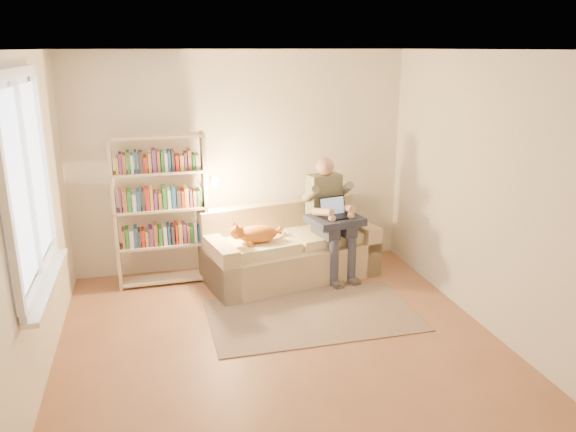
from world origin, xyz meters
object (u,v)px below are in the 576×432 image
object	(u,v)px
cat	(255,234)
sofa	(289,252)
laptop	(333,212)
bookshelf	(161,203)
person	(329,211)

from	to	relation	value
cat	sofa	bearing A→B (deg)	14.77
cat	laptop	bearing A→B (deg)	-9.04
bookshelf	sofa	bearing A→B (deg)	-7.82
sofa	person	distance (m)	0.68
cat	laptop	distance (m)	0.94
person	cat	world-z (taller)	person
sofa	cat	world-z (taller)	sofa
person	bookshelf	size ratio (longest dim) A/B	0.81
sofa	bookshelf	world-z (taller)	bookshelf
bookshelf	laptop	bearing A→B (deg)	-11.42
cat	bookshelf	distance (m)	1.11
cat	bookshelf	world-z (taller)	bookshelf
laptop	cat	bearing A→B (deg)	170.96
sofa	cat	distance (m)	0.60
sofa	cat	xyz separation A→B (m)	(-0.44, -0.22, 0.33)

